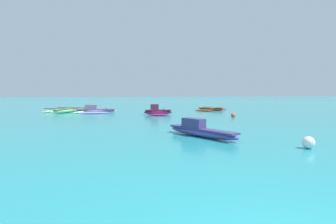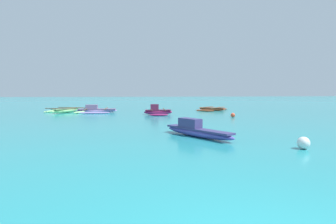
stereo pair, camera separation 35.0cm
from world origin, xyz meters
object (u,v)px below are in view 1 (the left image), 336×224
object	(u,v)px
mooring_buoy_1	(308,143)
moored_boat_4	(157,111)
moored_boat_1	(200,130)
moored_boat_0	(66,110)
moored_boat_3	(95,110)
moored_boat_2	(211,109)
mooring_buoy_0	(233,115)

from	to	relation	value
mooring_buoy_1	moored_boat_4	bearing A→B (deg)	101.60
moored_boat_1	moored_boat_0	bearing A→B (deg)	-179.16
moored_boat_1	mooring_buoy_1	world-z (taller)	moored_boat_1
moored_boat_0	moored_boat_1	bearing A→B (deg)	-122.99
moored_boat_3	moored_boat_4	distance (m)	6.72
moored_boat_0	mooring_buoy_1	world-z (taller)	moored_boat_0
moored_boat_0	moored_boat_2	distance (m)	15.09
moored_boat_4	mooring_buoy_0	size ratio (longest dim) A/B	9.20
moored_boat_1	mooring_buoy_1	bearing A→B (deg)	15.13
moored_boat_0	moored_boat_2	bearing A→B (deg)	-60.53
mooring_buoy_1	moored_boat_1	bearing A→B (deg)	132.90
moored_boat_3	moored_boat_2	bearing A→B (deg)	5.41
moored_boat_1	mooring_buoy_0	world-z (taller)	moored_boat_1
moored_boat_2	mooring_buoy_0	distance (m)	7.81
moored_boat_2	moored_boat_4	bearing A→B (deg)	-102.89
moored_boat_0	moored_boat_3	xyz separation A→B (m)	(2.84, -0.29, 0.03)
moored_boat_1	moored_boat_4	distance (m)	11.82
moored_boat_2	mooring_buoy_0	bearing A→B (deg)	-53.07
moored_boat_0	moored_boat_1	size ratio (longest dim) A/B	1.13
moored_boat_2	mooring_buoy_1	world-z (taller)	mooring_buoy_1
moored_boat_0	mooring_buoy_0	bearing A→B (deg)	-89.55
moored_boat_2	mooring_buoy_0	xyz separation A→B (m)	(-1.03, -7.74, -0.00)
moored_boat_3	mooring_buoy_0	distance (m)	13.31
moored_boat_4	moored_boat_2	bearing A→B (deg)	37.95
moored_boat_1	moored_boat_3	xyz separation A→B (m)	(-5.76, 15.47, -0.02)
moored_boat_1	moored_boat_4	bearing A→B (deg)	152.83
moored_boat_2	moored_boat_1	bearing A→B (deg)	-67.50
moored_boat_4	mooring_buoy_1	world-z (taller)	moored_boat_4
mooring_buoy_0	moored_boat_2	bearing A→B (deg)	82.42
moored_boat_3	mooring_buoy_0	size ratio (longest dim) A/B	11.31
moored_boat_0	moored_boat_1	world-z (taller)	moored_boat_1
moored_boat_2	moored_boat_0	bearing A→B (deg)	-134.41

